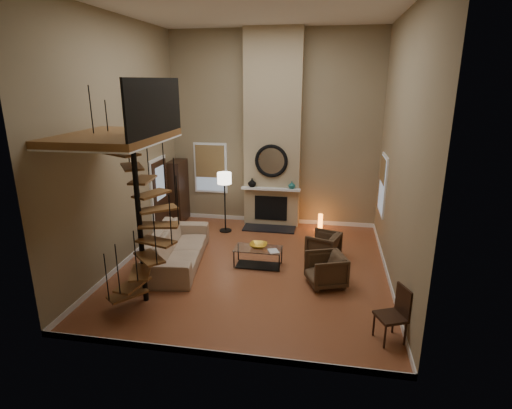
% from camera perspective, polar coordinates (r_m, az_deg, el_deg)
% --- Properties ---
extents(ground, '(6.00, 6.50, 0.01)m').
position_cam_1_polar(ground, '(9.55, -0.43, -8.78)').
color(ground, '#AA5F37').
rests_on(ground, ground).
extents(back_wall, '(6.00, 0.02, 5.50)m').
position_cam_1_polar(back_wall, '(11.90, 2.46, 10.22)').
color(back_wall, '#8C7B5A').
rests_on(back_wall, ground).
extents(front_wall, '(6.00, 0.02, 5.50)m').
position_cam_1_polar(front_wall, '(5.62, -6.59, 2.48)').
color(front_wall, '#8C7B5A').
rests_on(front_wall, ground).
extents(left_wall, '(0.02, 6.50, 5.50)m').
position_cam_1_polar(left_wall, '(9.72, -18.30, 7.87)').
color(left_wall, '#8C7B5A').
rests_on(left_wall, ground).
extents(right_wall, '(0.02, 6.50, 5.50)m').
position_cam_1_polar(right_wall, '(8.69, 19.52, 6.76)').
color(right_wall, '#8C7B5A').
rests_on(right_wall, ground).
extents(ceiling, '(6.00, 6.50, 0.01)m').
position_cam_1_polar(ceiling, '(8.71, -0.52, 25.88)').
color(ceiling, silver).
rests_on(ceiling, back_wall).
extents(baseboard_back, '(6.00, 0.02, 0.12)m').
position_cam_1_polar(baseboard_back, '(12.49, 2.30, -2.14)').
color(baseboard_back, white).
rests_on(baseboard_back, ground).
extents(baseboard_front, '(6.00, 0.02, 0.12)m').
position_cam_1_polar(baseboard_front, '(6.81, -5.76, -19.97)').
color(baseboard_front, white).
rests_on(baseboard_front, ground).
extents(baseboard_left, '(0.02, 6.50, 0.12)m').
position_cam_1_polar(baseboard_left, '(10.45, -16.89, -6.83)').
color(baseboard_left, white).
rests_on(baseboard_left, ground).
extents(baseboard_right, '(0.02, 6.50, 0.12)m').
position_cam_1_polar(baseboard_right, '(9.50, 17.86, -9.40)').
color(baseboard_right, white).
rests_on(baseboard_right, ground).
extents(chimney_breast, '(1.60, 0.38, 5.50)m').
position_cam_1_polar(chimney_breast, '(11.71, 2.33, 10.11)').
color(chimney_breast, tan).
rests_on(chimney_breast, ground).
extents(hearth, '(1.50, 0.60, 0.04)m').
position_cam_1_polar(hearth, '(11.88, 1.85, -3.36)').
color(hearth, black).
rests_on(hearth, ground).
extents(firebox, '(0.95, 0.02, 0.72)m').
position_cam_1_polar(firebox, '(11.98, 2.08, -0.51)').
color(firebox, black).
rests_on(firebox, chimney_breast).
extents(mantel, '(1.70, 0.18, 0.06)m').
position_cam_1_polar(mantel, '(11.74, 2.05, 2.17)').
color(mantel, white).
rests_on(mantel, chimney_breast).
extents(mirror_frame, '(0.94, 0.10, 0.94)m').
position_cam_1_polar(mirror_frame, '(11.62, 2.14, 6.06)').
color(mirror_frame, black).
rests_on(mirror_frame, chimney_breast).
extents(mirror_disc, '(0.80, 0.01, 0.80)m').
position_cam_1_polar(mirror_disc, '(11.63, 2.14, 6.07)').
color(mirror_disc, white).
rests_on(mirror_disc, chimney_breast).
extents(vase_left, '(0.24, 0.24, 0.25)m').
position_cam_1_polar(vase_left, '(11.82, -0.55, 3.06)').
color(vase_left, black).
rests_on(vase_left, mantel).
extents(vase_right, '(0.20, 0.20, 0.21)m').
position_cam_1_polar(vase_right, '(11.68, 5.01, 2.72)').
color(vase_right, '#1A5C57').
rests_on(vase_right, mantel).
extents(window_back, '(1.02, 0.06, 1.52)m').
position_cam_1_polar(window_back, '(12.45, -6.35, 5.17)').
color(window_back, white).
rests_on(window_back, back_wall).
extents(window_right, '(0.06, 1.02, 1.52)m').
position_cam_1_polar(window_right, '(10.84, 17.23, 2.77)').
color(window_right, white).
rests_on(window_right, right_wall).
extents(entry_door, '(0.10, 1.05, 2.16)m').
position_cam_1_polar(entry_door, '(11.64, -13.22, 1.08)').
color(entry_door, white).
rests_on(entry_door, ground).
extents(loft, '(1.70, 2.20, 1.09)m').
position_cam_1_polar(loft, '(7.64, -18.57, 9.26)').
color(loft, brown).
rests_on(loft, left_wall).
extents(spiral_stair, '(1.47, 1.47, 4.06)m').
position_cam_1_polar(spiral_stair, '(7.83, -15.86, -1.26)').
color(spiral_stair, black).
rests_on(spiral_stair, ground).
extents(hutch, '(0.39, 0.82, 1.84)m').
position_cam_1_polar(hutch, '(12.51, -10.75, 1.86)').
color(hutch, black).
rests_on(hutch, ground).
extents(sofa, '(1.48, 2.91, 0.81)m').
position_cam_1_polar(sofa, '(9.81, -10.95, -5.83)').
color(sofa, tan).
rests_on(sofa, ground).
extents(armchair_near, '(0.90, 0.89, 0.65)m').
position_cam_1_polar(armchair_near, '(9.92, 9.70, -5.76)').
color(armchair_near, '#473321').
rests_on(armchair_near, ground).
extents(armchair_far, '(0.96, 0.95, 0.69)m').
position_cam_1_polar(armchair_far, '(8.78, 10.12, -8.90)').
color(armchair_far, '#473321').
rests_on(armchair_far, ground).
extents(coffee_table, '(1.09, 0.55, 0.43)m').
position_cam_1_polar(coffee_table, '(9.49, 0.30, -7.03)').
color(coffee_table, silver).
rests_on(coffee_table, ground).
extents(bowl, '(0.40, 0.40, 0.10)m').
position_cam_1_polar(bowl, '(9.45, 0.35, -5.73)').
color(bowl, gold).
rests_on(bowl, coffee_table).
extents(book, '(0.31, 0.35, 0.03)m').
position_cam_1_polar(book, '(9.24, 2.29, -6.54)').
color(book, gray).
rests_on(book, coffee_table).
extents(floor_lamp, '(0.39, 0.39, 1.71)m').
position_cam_1_polar(floor_lamp, '(11.36, -4.42, 3.01)').
color(floor_lamp, black).
rests_on(floor_lamp, ground).
extents(accent_lamp, '(0.13, 0.13, 0.46)m').
position_cam_1_polar(accent_lamp, '(11.87, 8.94, -2.40)').
color(accent_lamp, orange).
rests_on(accent_lamp, ground).
extents(side_chair, '(0.57, 0.57, 0.95)m').
position_cam_1_polar(side_chair, '(7.27, 18.88, -13.92)').
color(side_chair, black).
rests_on(side_chair, ground).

